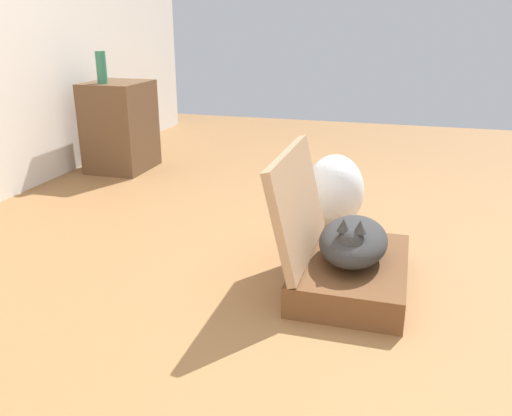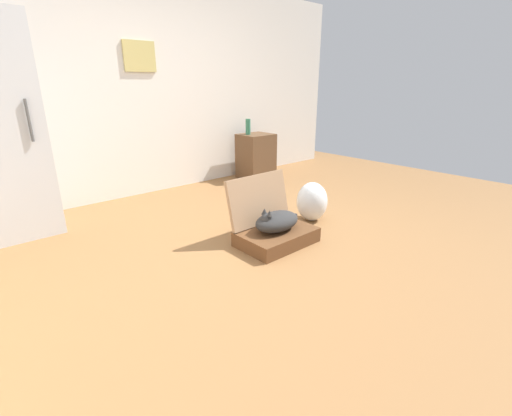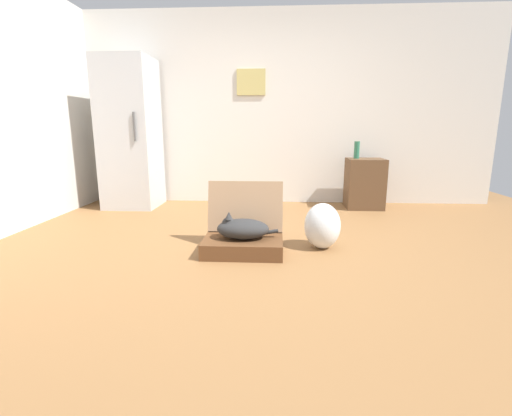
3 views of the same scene
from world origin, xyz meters
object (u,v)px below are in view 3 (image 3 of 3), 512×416
Objects in this scene: cat at (242,228)px; suitcase_base at (243,246)px; refrigerator at (130,134)px; vase_tall at (357,150)px; side_table at (364,184)px; plastic_bag_white at (322,226)px.

suitcase_base is at bearing -2.68° from cat.
refrigerator is 2.99m from vase_tall.
suitcase_base is 1.02× the size of side_table.
side_table is 0.46m from vase_tall.
side_table reaches higher than plastic_bag_white.
suitcase_base is 2.40m from side_table.
refrigerator is 3.16m from side_table.
refrigerator is 2.95× the size of side_table.
vase_tall is at bearing 70.20° from plastic_bag_white.
side_table is at bearing 52.73° from cat.
cat is at bearing -165.67° from plastic_bag_white.
side_table is (0.75, 1.72, 0.12)m from plastic_bag_white.
suitcase_base is at bearing -127.11° from side_table.
cat is 1.28× the size of plastic_bag_white.
refrigerator is (-2.34, 1.67, 0.76)m from plastic_bag_white.
refrigerator is 8.69× the size of vase_tall.
suitcase_base is 0.15m from cat.
refrigerator reaches higher than plastic_bag_white.
refrigerator is (-1.65, 1.85, 0.75)m from cat.
vase_tall is at bearing 55.59° from cat.
suitcase_base is 2.45m from vase_tall.
cat is at bearing 177.32° from suitcase_base.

